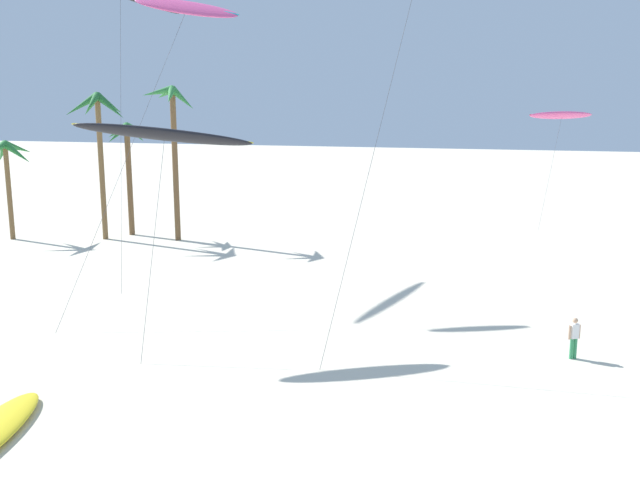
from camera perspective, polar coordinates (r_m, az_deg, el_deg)
palm_tree_0 at (r=55.28m, az=-24.15°, el=6.04°), size 4.21×4.92×7.18m
palm_tree_1 at (r=54.11m, az=-15.36°, el=7.36°), size 3.63×3.40×8.39m
palm_tree_2 at (r=52.81m, az=-17.55°, el=9.08°), size 4.36×4.86×10.55m
palm_tree_3 at (r=51.11m, az=-11.87°, el=9.48°), size 3.72×4.00×11.01m
flying_kite_3 at (r=30.01m, az=-12.50°, el=8.36°), size 7.03×5.70×9.35m
flying_kite_4 at (r=62.75m, az=19.04°, el=9.56°), size 6.00×10.29×9.24m
flying_kite_7 at (r=38.70m, az=-10.77°, el=18.03°), size 5.40×10.98×15.51m
person_foreground_walker at (r=29.31m, az=19.93°, el=-7.36°), size 0.46×0.32×1.66m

